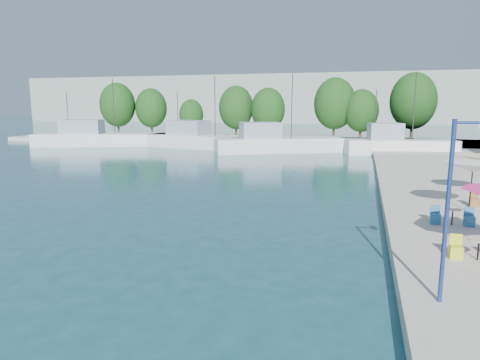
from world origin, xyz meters
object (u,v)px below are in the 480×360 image
(trawler_03, at_px, (276,144))
(trawler_01, at_px, (99,138))
(trawler_02, at_px, (202,140))
(street_lamp, at_px, (462,177))
(trawler_04, at_px, (398,146))
(umbrella_white, at_px, (473,167))

(trawler_03, bearing_deg, trawler_01, 150.33)
(trawler_02, relative_size, street_lamp, 3.61)
(trawler_03, bearing_deg, trawler_02, 141.26)
(trawler_01, bearing_deg, trawler_04, -19.63)
(trawler_01, relative_size, umbrella_white, 6.85)
(trawler_01, bearing_deg, trawler_02, -16.20)
(umbrella_white, distance_m, street_lamp, 11.80)
(trawler_01, distance_m, trawler_02, 15.96)
(trawler_04, bearing_deg, street_lamp, -104.00)
(trawler_04, bearing_deg, trawler_03, 173.11)
(trawler_03, relative_size, umbrella_white, 5.73)
(trawler_02, distance_m, umbrella_white, 42.19)
(trawler_04, xyz_separation_m, street_lamp, (-1.56, -42.61, 3.01))
(trawler_02, xyz_separation_m, trawler_04, (25.77, -1.12, 0.00))
(trawler_02, relative_size, umbrella_white, 6.35)
(trawler_02, height_order, trawler_04, same)
(trawler_04, relative_size, street_lamp, 2.63)
(trawler_03, height_order, street_lamp, trawler_03)
(trawler_03, distance_m, umbrella_white, 34.00)
(trawler_02, relative_size, trawler_03, 1.11)
(trawler_03, height_order, umbrella_white, trawler_03)
(trawler_01, height_order, street_lamp, trawler_01)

